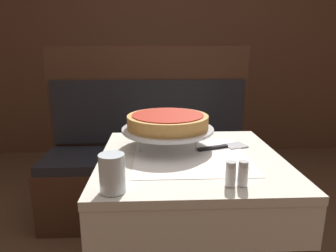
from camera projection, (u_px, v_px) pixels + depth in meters
dining_table_front at (190, 181)px, 1.25m from camera, size 0.74×0.74×0.73m
dining_table_rear at (151, 107)px, 2.85m from camera, size 0.69×0.69×0.73m
booth_bench at (149, 169)px, 2.09m from camera, size 1.41×0.49×1.17m
back_wall_panel at (168, 45)px, 3.23m from camera, size 6.00×0.04×2.40m
pizza_pan_stand at (168, 130)px, 1.32m from camera, size 0.40×0.40×0.09m
deep_dish_pizza at (168, 121)px, 1.31m from camera, size 0.36×0.36×0.06m
pizza_server at (223, 147)px, 1.32m from camera, size 0.24×0.13×0.01m
water_glass_near at (112, 173)px, 0.90m from camera, size 0.08×0.08×0.12m
salt_shaker at (231, 174)px, 0.94m from camera, size 0.03×0.03×0.08m
pepper_shaker at (243, 174)px, 0.94m from camera, size 0.03×0.03×0.08m
condiment_caddy at (151, 91)px, 2.81m from camera, size 0.11×0.11×0.15m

